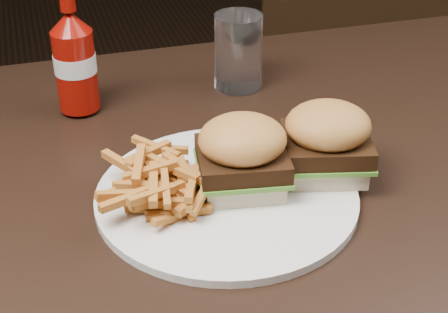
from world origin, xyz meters
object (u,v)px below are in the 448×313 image
object	(u,v)px
chair_far	(333,101)
ketchup_bottle	(76,70)
plate	(227,196)
tumbler	(238,51)
dining_table	(227,190)

from	to	relation	value
chair_far	ketchup_bottle	distance (m)	0.89
chair_far	plate	world-z (taller)	plate
ketchup_bottle	tumbler	size ratio (longest dim) A/B	1.02
plate	ketchup_bottle	distance (m)	0.30
chair_far	tumbler	size ratio (longest dim) A/B	3.92
dining_table	tumbler	world-z (taller)	tumbler
chair_far	dining_table	bearing A→B (deg)	69.38
dining_table	chair_far	world-z (taller)	dining_table
dining_table	plate	size ratio (longest dim) A/B	4.14
plate	tumbler	distance (m)	0.29
chair_far	tumbler	world-z (taller)	tumbler
chair_far	plate	distance (m)	0.96
dining_table	tumbler	xyz separation A→B (m)	(0.09, 0.23, 0.08)
dining_table	plate	xyz separation A→B (m)	(-0.01, -0.05, 0.03)
plate	ketchup_bottle	xyz separation A→B (m)	(-0.13, 0.26, 0.06)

